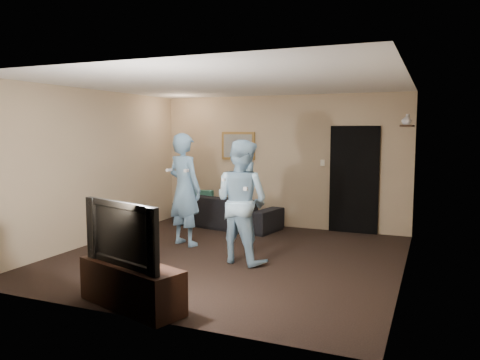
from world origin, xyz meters
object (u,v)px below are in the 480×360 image
at_px(tv_console, 131,285).
at_px(television, 130,232).
at_px(sofa, 227,211).
at_px(wii_player_left, 185,189).
at_px(wii_player_right, 242,201).

xyz_separation_m(tv_console, television, (0.00, 0.00, 0.58)).
bearing_deg(television, sofa, 118.46).
relative_size(sofa, wii_player_left, 1.15).
bearing_deg(wii_player_left, sofa, 88.32).
bearing_deg(tv_console, wii_player_right, 96.78).
relative_size(television, wii_player_right, 0.67).
distance_m(sofa, wii_player_right, 2.57).
bearing_deg(tv_console, television, 0.00).
bearing_deg(television, wii_player_right, 96.78).
distance_m(sofa, television, 4.41).
bearing_deg(sofa, wii_player_left, 98.88).
relative_size(sofa, tv_console, 1.61).
xyz_separation_m(sofa, wii_player_left, (-0.05, -1.60, 0.62)).
bearing_deg(television, wii_player_left, 125.43).
xyz_separation_m(sofa, tv_console, (0.81, -4.30, -0.06)).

